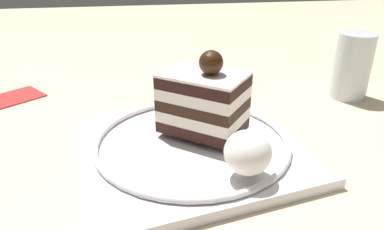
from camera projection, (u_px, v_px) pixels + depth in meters
The scene contains 7 objects.
ground_plane at pixel (199, 152), 0.43m from camera, with size 2.40×2.40×0.00m, color beige.
dessert_plate at pixel (192, 146), 0.43m from camera, with size 0.28×0.28×0.02m.
cake_slice at pixel (204, 100), 0.43m from camera, with size 0.12×0.11×0.10m.
whipped_cream_dollop at pixel (248, 153), 0.35m from camera, with size 0.05×0.05×0.04m, color white.
fork at pixel (201, 102), 0.51m from camera, with size 0.05×0.11×0.00m.
drink_glass_far at pixel (352, 69), 0.57m from camera, with size 0.06×0.06×0.10m.
folded_napkin at pixel (3, 100), 0.57m from camera, with size 0.12×0.06×0.00m, color #B72B29.
Camera 1 is at (0.07, 0.37, 0.22)m, focal length 33.61 mm.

